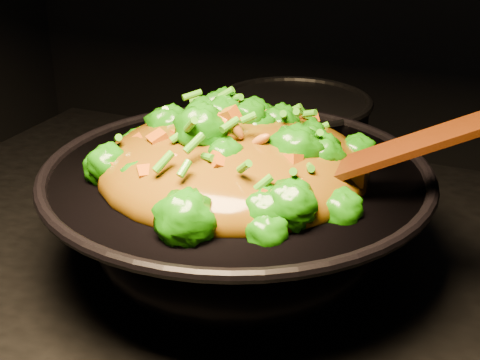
% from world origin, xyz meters
% --- Properties ---
extents(wok, '(0.53, 0.53, 0.12)m').
position_xyz_m(wok, '(-0.08, 0.06, 0.96)').
color(wok, black).
rests_on(wok, stovetop).
extents(stir_fry, '(0.32, 0.32, 0.10)m').
position_xyz_m(stir_fry, '(-0.08, 0.06, 1.07)').
color(stir_fry, '#186707').
rests_on(stir_fry, wok).
extents(spatula, '(0.26, 0.13, 0.11)m').
position_xyz_m(spatula, '(0.08, 0.06, 1.07)').
color(spatula, '#370F07').
rests_on(spatula, wok).
extents(back_pot, '(0.28, 0.28, 0.12)m').
position_xyz_m(back_pot, '(-0.10, 0.32, 0.96)').
color(back_pot, black).
rests_on(back_pot, stovetop).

